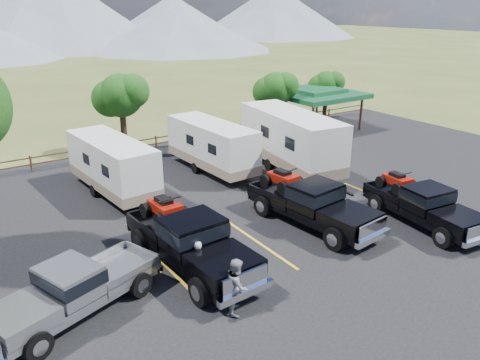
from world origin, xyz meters
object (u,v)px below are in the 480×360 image
trailer_left (112,166)px  trailer_center (212,146)px  rig_left (189,239)px  pavilion (316,94)px  rig_right (422,203)px  rig_center (310,202)px  person_a (197,263)px  pickup_silver (75,288)px  trailer_right (290,141)px  person_b (237,285)px

trailer_left → trailer_center: (6.05, 0.21, 0.00)m
rig_left → trailer_left: 8.61m
pavilion → rig_right: bearing=-116.5°
rig_center → trailer_center: trailer_center is taller
rig_center → person_a: size_ratio=4.15×
rig_left → pickup_silver: 4.41m
trailer_left → person_a: 9.86m
rig_right → trailer_left: trailer_left is taller
trailer_left → rig_left: bearing=-95.8°
trailer_left → trailer_center: 6.05m
rig_center → trailer_left: bearing=119.6°
trailer_center → pavilion: bearing=17.2°
trailer_left → person_a: trailer_left is taller
trailer_center → rig_left: bearing=-127.8°
pavilion → rig_right: (-7.84, -15.71, -1.78)m
trailer_left → person_a: bearing=-97.7°
trailer_right → pickup_silver: trailer_right is taller
rig_left → rig_center: size_ratio=1.02×
trailer_left → trailer_right: (9.99, -2.17, 0.29)m
pavilion → person_a: bearing=-142.1°
trailer_center → pickup_silver: 14.14m
pavilion → rig_left: (-18.20, -13.21, -1.65)m
trailer_left → trailer_right: 10.22m
rig_right → trailer_right: trailer_right is taller
rig_right → trailer_right: bearing=98.3°
person_b → trailer_right: bearing=-10.4°
rig_left → pickup_silver: (-4.36, -0.62, -0.19)m
rig_left → rig_center: 6.16m
pickup_silver → rig_center: bearing=74.5°
pavilion → trailer_right: (-8.10, -6.77, -0.94)m
rig_left → person_b: size_ratio=3.71×
rig_right → pickup_silver: size_ratio=1.01×
rig_left → rig_right: bearing=-17.1°
trailer_right → person_b: trailer_right is taller
rig_center → pickup_silver: 10.56m
trailer_right → person_a: size_ratio=6.09×
pavilion → person_a: pavilion is taller
pickup_silver → trailer_left: bearing=134.1°
pavilion → trailer_right: 10.61m
person_b → trailer_center: bearing=8.6°
pavilion → trailer_left: (-18.09, -4.61, -1.23)m
rig_left → person_b: bearing=-94.5°
trailer_center → pickup_silver: bearing=-141.0°
rig_center → person_a: (-6.50, -1.44, -0.24)m
rig_left → trailer_left: trailer_left is taller
rig_right → person_a: (-10.70, 1.27, -0.15)m
rig_right → trailer_right: size_ratio=0.62×
rig_center → rig_left: bearing=175.7°
trailer_center → person_b: bearing=-120.0°
rig_left → person_b: (-0.05, -3.33, -0.16)m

